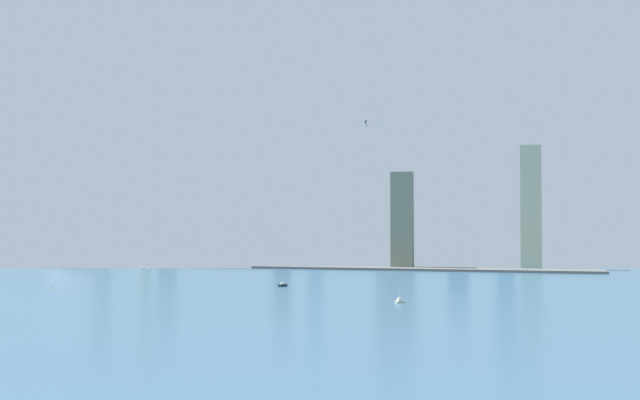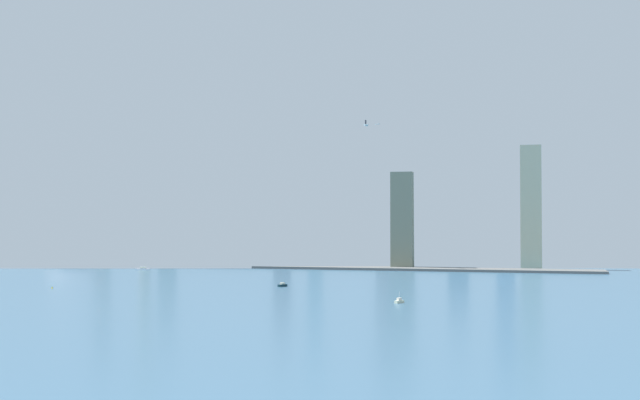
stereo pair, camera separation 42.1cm
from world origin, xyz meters
The scene contains 18 objects.
ground_plane centered at (0.00, 0.00, 0.00)m, with size 6000.00×6000.00×0.00m, color #3B617D.
waterfront_pier centered at (0.00, 472.33, 1.48)m, with size 774.57×41.74×2.96m, color #5F605F.
observation_tower centered at (-224.66, 510.83, 168.68)m, with size 40.77×40.77×346.44m.
stadium_dome centered at (-328.49, 488.94, 10.92)m, with size 76.76×76.76×38.36m.
skyscraper_0 centered at (-314.03, 550.76, 86.22)m, with size 18.45×16.84×191.04m.
skyscraper_1 centered at (270.33, 585.95, 83.87)m, with size 23.76×23.55×170.80m.
skyscraper_2 centered at (-220.94, 576.92, 61.75)m, with size 22.27×16.27×123.50m.
skyscraper_3 centered at (211.21, 538.34, 38.86)m, with size 26.53×12.85×93.09m.
skyscraper_4 centered at (-43.12, 581.63, 53.08)m, with size 19.13×24.47×106.17m.
skyscraper_5 centered at (114.09, 530.02, 84.94)m, with size 20.83×12.72×189.66m.
skyscraper_6 centered at (143.66, 495.59, 61.61)m, with size 27.67×24.46×123.22m.
skyscraper_7 centered at (18.18, 536.01, 74.90)m, with size 16.97×17.69×149.80m.
skyscraper_8 centered at (302.67, 533.34, 78.73)m, with size 26.18×17.72×157.45m.
boat_0 centered at (200.67, 85.86, 1.49)m, with size 6.85×8.33×8.47m.
boat_1 centered at (73.50, 202.18, 1.45)m, with size 7.44×10.23×3.85m.
boat_3 centered at (-172.68, 404.26, 1.01)m, with size 17.64×7.21×2.79m.
channel_buoy_0 centered at (-124.01, 132.22, 0.85)m, with size 1.55×1.55×1.70m, color yellow.
airplane centered at (104.51, 491.31, 183.73)m, with size 25.09×25.23×7.74m.
Camera 2 is at (288.30, -497.65, 62.47)m, focal length 43.92 mm.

